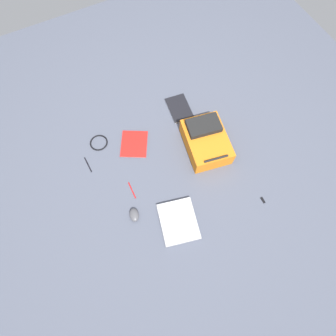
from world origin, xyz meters
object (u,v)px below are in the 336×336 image
(laptop, at_px, (178,221))
(pen_black, at_px, (132,190))
(backpack, at_px, (206,141))
(book_comic, at_px, (134,144))
(computer_mouse, at_px, (134,215))
(usb_stick, at_px, (263,200))
(pen_blue, at_px, (88,165))
(cable_coil, at_px, (99,143))
(book_blue, at_px, (179,108))

(laptop, xyz_separation_m, pen_black, (0.20, -0.37, -0.01))
(backpack, height_order, pen_black, backpack)
(backpack, distance_m, book_comic, 0.58)
(laptop, xyz_separation_m, book_comic, (0.02, -0.72, -0.01))
(backpack, relative_size, pen_black, 3.33)
(computer_mouse, relative_size, usb_stick, 2.10)
(laptop, xyz_separation_m, pen_blue, (0.42, -0.72, -0.01))
(computer_mouse, relative_size, cable_coil, 0.70)
(book_comic, xyz_separation_m, book_blue, (-0.49, -0.14, 0.00))
(backpack, relative_size, computer_mouse, 4.56)
(computer_mouse, bearing_deg, book_comic, -101.18)
(backpack, distance_m, computer_mouse, 0.79)
(usb_stick, bearing_deg, book_blue, -80.09)
(book_blue, xyz_separation_m, pen_black, (0.66, 0.49, -0.00))
(laptop, bearing_deg, book_comic, -88.10)
(backpack, height_order, pen_blue, backpack)
(computer_mouse, xyz_separation_m, pen_black, (-0.06, -0.18, -0.02))
(laptop, bearing_deg, backpack, -136.76)
(cable_coil, bearing_deg, pen_blue, 43.86)
(backpack, xyz_separation_m, pen_black, (0.68, 0.08, -0.08))
(backpack, height_order, computer_mouse, backpack)
(book_comic, relative_size, pen_black, 2.23)
(laptop, height_order, book_blue, laptop)
(computer_mouse, distance_m, pen_blue, 0.56)
(laptop, bearing_deg, pen_black, -61.63)
(backpack, bearing_deg, computer_mouse, 19.57)
(backpack, distance_m, book_blue, 0.41)
(book_blue, bearing_deg, pen_black, 36.29)
(book_comic, height_order, usb_stick, book_comic)
(book_comic, bearing_deg, book_blue, -164.17)
(book_comic, height_order, cable_coil, book_comic)
(cable_coil, bearing_deg, laptop, 107.68)
(usb_stick, bearing_deg, backpack, -75.17)
(backpack, xyz_separation_m, cable_coil, (0.75, -0.41, -0.08))
(laptop, bearing_deg, book_blue, -118.34)
(computer_mouse, xyz_separation_m, pen_blue, (0.16, -0.53, -0.02))
(pen_black, height_order, usb_stick, pen_black)
(book_blue, xyz_separation_m, pen_blue, (0.88, 0.14, -0.00))
(backpack, relative_size, cable_coil, 3.20)
(book_blue, height_order, pen_black, book_blue)
(book_comic, distance_m, cable_coil, 0.29)
(computer_mouse, height_order, pen_blue, computer_mouse)
(laptop, height_order, book_comic, laptop)
(book_blue, distance_m, cable_coil, 0.74)
(computer_mouse, bearing_deg, usb_stick, 172.88)
(usb_stick, bearing_deg, pen_black, -31.57)
(book_blue, xyz_separation_m, cable_coil, (0.74, -0.01, -0.00))
(book_blue, height_order, pen_blue, book_blue)
(laptop, height_order, cable_coil, laptop)
(book_comic, height_order, pen_blue, book_comic)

